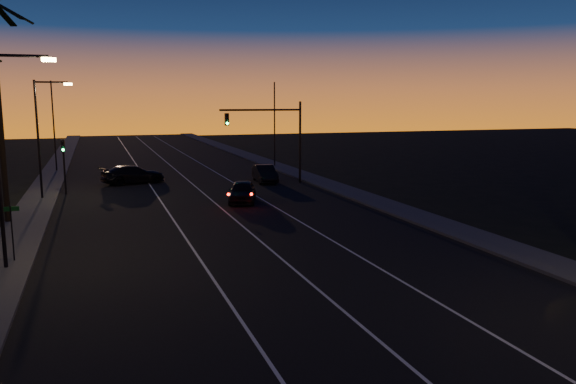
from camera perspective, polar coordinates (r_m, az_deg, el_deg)
name	(u,v)px	position (r m, az deg, el deg)	size (l,w,h in m)	color
road	(216,211)	(36.76, -7.35, -1.88)	(20.00, 170.00, 0.01)	black
sidewalk_left	(27,221)	(36.26, -24.97, -2.72)	(2.40, 170.00, 0.16)	#393936
sidewalk_right	(370,200)	(40.45, 8.38, -0.77)	(2.40, 170.00, 0.16)	#393936
lane_stripe_left	(169,213)	(36.29, -11.99, -2.13)	(0.12, 160.00, 0.01)	silver
lane_stripe_mid	(223,210)	(36.86, -6.59, -1.82)	(0.12, 160.00, 0.01)	silver
lane_stripe_right	(274,207)	(37.74, -1.39, -1.50)	(0.12, 160.00, 0.01)	silver
streetlight_left_near	(4,144)	(25.66, -26.90, 4.37)	(2.55, 0.26, 9.00)	black
streetlight_left_far	(42,129)	(43.54, -23.69, 5.86)	(2.55, 0.26, 8.50)	black
street_sign	(12,227)	(27.15, -26.26, -3.20)	(0.70, 0.06, 2.60)	black
signal_mast	(274,128)	(47.60, -1.45, 6.52)	(7.10, 0.41, 7.00)	black
signal_post	(64,157)	(45.59, -21.83, 3.35)	(0.28, 0.37, 4.20)	black
far_pole_left	(54,127)	(60.53, -22.69, 6.13)	(0.14, 0.14, 9.00)	black
far_pole_right	(275,125)	(60.22, -1.38, 6.83)	(0.14, 0.14, 9.00)	black
lead_car	(242,191)	(39.50, -4.65, 0.06)	(3.15, 5.22, 1.51)	black
right_car	(265,174)	(49.15, -2.38, 1.88)	(1.92, 4.58, 1.47)	black
cross_car	(133,174)	(50.02, -15.47, 1.74)	(5.80, 3.53, 1.57)	black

